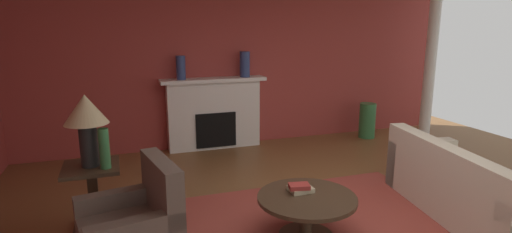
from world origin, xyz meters
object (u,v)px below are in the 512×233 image
at_px(sofa, 466,192).
at_px(vase_mantel_right, 245,64).
at_px(table_lamp, 86,116).
at_px(coffee_table, 307,207).
at_px(vase_on_side_table, 104,149).
at_px(fireplace, 214,115).
at_px(armchair_near_window, 134,233).
at_px(vase_tall_corner, 367,120).
at_px(vase_mantel_left, 181,68).
at_px(side_table, 93,193).

distance_m(sofa, vase_mantel_right, 3.94).
bearing_deg(table_lamp, coffee_table, -24.13).
distance_m(vase_on_side_table, vase_mantel_right, 3.42).
bearing_deg(coffee_table, fireplace, 92.81).
bearing_deg(armchair_near_window, coffee_table, -2.64).
bearing_deg(fireplace, vase_tall_corner, -5.85).
bearing_deg(sofa, table_lamp, 164.83).
xyz_separation_m(vase_on_side_table, vase_tall_corner, (4.65, 2.25, -0.57)).
height_order(armchair_near_window, vase_on_side_table, vase_on_side_table).
height_order(armchair_near_window, vase_mantel_left, vase_mantel_left).
bearing_deg(sofa, armchair_near_window, 176.27).
relative_size(coffee_table, vase_tall_corner, 1.50).
bearing_deg(vase_tall_corner, table_lamp, -156.10).
bearing_deg(sofa, side_table, 164.83).
distance_m(fireplace, coffee_table, 3.35).
height_order(fireplace, vase_on_side_table, fireplace).
distance_m(armchair_near_window, side_table, 0.92).
xyz_separation_m(side_table, vase_on_side_table, (0.15, -0.12, 0.51)).
xyz_separation_m(sofa, table_lamp, (-3.94, 1.07, 0.93)).
bearing_deg(sofa, fireplace, 120.60).
relative_size(sofa, vase_tall_corner, 3.32).
relative_size(armchair_near_window, vase_mantel_left, 2.42).
bearing_deg(coffee_table, vase_mantel_right, 83.30).
relative_size(fireplace, armchair_near_window, 1.89).
distance_m(vase_tall_corner, vase_mantel_left, 3.65).
distance_m(coffee_table, side_table, 2.23).
bearing_deg(vase_mantel_right, vase_tall_corner, -6.02).
bearing_deg(coffee_table, vase_tall_corner, 47.75).
height_order(side_table, vase_mantel_right, vase_mantel_right).
height_order(fireplace, vase_tall_corner, fireplace).
bearing_deg(table_lamp, vase_tall_corner, 23.90).
bearing_deg(vase_mantel_left, vase_tall_corner, -4.12).
height_order(coffee_table, side_table, side_table).
xyz_separation_m(armchair_near_window, coffee_table, (1.67, -0.08, 0.03)).
bearing_deg(vase_mantel_left, vase_on_side_table, -115.17).
relative_size(sofa, vase_on_side_table, 5.33).
bearing_deg(side_table, vase_on_side_table, -38.66).
bearing_deg(sofa, vase_mantel_left, 127.22).
bearing_deg(vase_on_side_table, side_table, 141.34).
xyz_separation_m(sofa, vase_mantel_right, (-1.52, 3.44, 1.16)).
bearing_deg(vase_tall_corner, fireplace, 174.15).
distance_m(fireplace, vase_mantel_left, 1.01).
distance_m(fireplace, sofa, 4.07).
bearing_deg(fireplace, side_table, -127.68).
relative_size(fireplace, vase_on_side_table, 4.35).
xyz_separation_m(coffee_table, side_table, (-2.04, 0.91, 0.06)).
height_order(table_lamp, vase_tall_corner, table_lamp).
relative_size(vase_on_side_table, vase_mantel_left, 1.05).
bearing_deg(vase_on_side_table, sofa, -14.05).
height_order(coffee_table, vase_mantel_left, vase_mantel_left).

